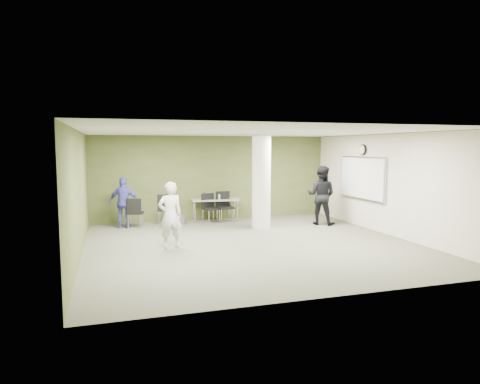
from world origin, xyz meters
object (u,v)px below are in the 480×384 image
object	(u,v)px
woman_white	(170,215)
man_blue	(124,203)
chair_back_left	(135,211)
man_black	(321,195)
folding_table	(215,201)

from	to	relation	value
woman_white	man_blue	world-z (taller)	woman_white
chair_back_left	man_blue	size ratio (longest dim) A/B	0.59
chair_back_left	man_black	bearing A→B (deg)	-177.93
man_blue	folding_table	bearing A→B (deg)	-158.12
folding_table	man_blue	distance (m)	2.92
chair_back_left	man_blue	bearing A→B (deg)	-4.14
man_black	man_blue	world-z (taller)	man_black
woman_white	man_black	size ratio (longest dim) A/B	0.87
man_black	man_blue	bearing A→B (deg)	30.60
folding_table	man_blue	world-z (taller)	man_blue
woman_white	man_black	world-z (taller)	man_black
chair_back_left	man_blue	distance (m)	0.40
man_blue	man_black	bearing A→B (deg)	-176.62
woman_white	folding_table	bearing A→B (deg)	-127.89
woman_white	man_black	distance (m)	5.29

